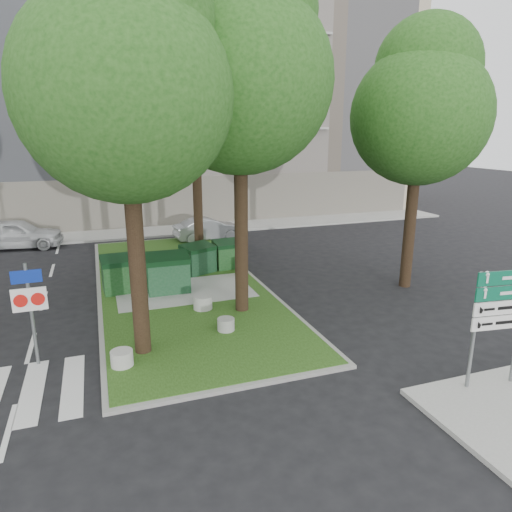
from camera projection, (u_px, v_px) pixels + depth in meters
name	position (u px, v px, depth m)	size (l,w,h in m)	color
ground	(219.00, 391.00, 10.84)	(120.00, 120.00, 0.00)	black
median_island	(180.00, 284.00, 18.26)	(6.00, 16.00, 0.12)	#234313
median_kerb	(180.00, 285.00, 18.26)	(6.30, 16.30, 0.10)	gray
building_sidewalk	(141.00, 233.00, 27.65)	(42.00, 3.00, 0.12)	#999993
zebra_crossing	(53.00, 387.00, 11.00)	(5.00, 3.00, 0.01)	silver
apartment_building	(122.00, 102.00, 32.39)	(41.00, 12.00, 16.00)	#BCA98D
tree_median_near_left	(127.00, 73.00, 10.79)	(5.20, 5.20, 10.53)	black
tree_median_near_right	(242.00, 61.00, 13.55)	(5.60, 5.60, 11.46)	black
tree_median_mid	(129.00, 104.00, 16.95)	(4.80, 4.80, 9.99)	black
tree_median_far	(195.00, 77.00, 20.35)	(5.80, 5.80, 11.93)	black
tree_street_right	(422.00, 103.00, 16.51)	(5.00, 5.00, 10.06)	black
dumpster_a	(123.00, 274.00, 17.18)	(1.58, 1.17, 1.39)	#103C12
dumpster_b	(168.00, 273.00, 17.11)	(1.61, 1.14, 1.48)	#123E1F
dumpster_c	(198.00, 259.00, 19.47)	(1.63, 1.43, 1.27)	#0F341B
dumpster_d	(229.00, 254.00, 20.22)	(1.41, 1.04, 1.25)	#144317
bollard_left	(122.00, 358.00, 11.75)	(0.57, 0.57, 0.41)	#ACABA7
bollard_right	(226.00, 324.00, 13.86)	(0.52, 0.52, 0.37)	gray
bollard_mid	(203.00, 302.00, 15.54)	(0.64, 0.64, 0.46)	#A2A29D
litter_bin	(241.00, 267.00, 19.33)	(0.36, 0.36, 0.64)	orange
traffic_sign_pole	(30.00, 301.00, 11.65)	(0.84, 0.09, 2.78)	slate
directional_sign	(500.00, 310.00, 10.46)	(1.42, 0.25, 2.85)	slate
car_white	(16.00, 234.00, 23.95)	(1.85, 4.60, 1.57)	silver
car_silver	(208.00, 229.00, 25.89)	(1.34, 3.85, 1.27)	#95989C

